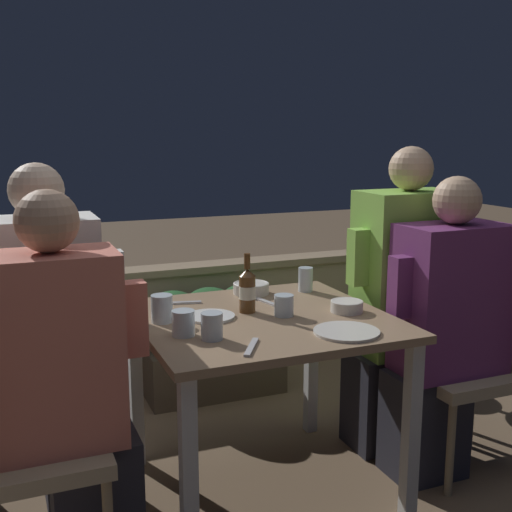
# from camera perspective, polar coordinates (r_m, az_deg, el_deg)

# --- Properties ---
(ground_plane) EXTENTS (16.00, 16.00, 0.00)m
(ground_plane) POSITION_cam_1_polar(r_m,az_deg,el_deg) (2.72, 0.56, -20.02)
(ground_plane) COLOR #7A6047
(parapet_wall) EXTENTS (9.00, 0.18, 0.64)m
(parapet_wall) POSITION_cam_1_polar(r_m,az_deg,el_deg) (3.76, -7.46, -5.65)
(parapet_wall) COLOR tan
(parapet_wall) RESTS_ON ground_plane
(dining_table) EXTENTS (0.92, 0.88, 0.72)m
(dining_table) POSITION_cam_1_polar(r_m,az_deg,el_deg) (2.45, 0.59, -7.48)
(dining_table) COLOR #937556
(dining_table) RESTS_ON ground_plane
(planter_hedge) EXTENTS (0.74, 0.47, 0.58)m
(planter_hedge) POSITION_cam_1_polar(r_m,az_deg,el_deg) (3.49, -3.94, -6.92)
(planter_hedge) COLOR brown
(planter_hedge) RESTS_ON ground_plane
(chair_left_near) EXTENTS (0.42, 0.42, 0.93)m
(chair_left_near) POSITION_cam_1_polar(r_m,az_deg,el_deg) (2.15, -21.80, -13.29)
(chair_left_near) COLOR tan
(chair_left_near) RESTS_ON ground_plane
(person_coral_top) EXTENTS (0.48, 0.26, 1.24)m
(person_coral_top) POSITION_cam_1_polar(r_m,az_deg,el_deg) (2.12, -16.39, -11.01)
(person_coral_top) COLOR #282833
(person_coral_top) RESTS_ON ground_plane
(person_white_polo) EXTENTS (0.48, 0.26, 1.30)m
(person_white_polo) POSITION_cam_1_polar(r_m,az_deg,el_deg) (2.45, -17.44, -7.28)
(person_white_polo) COLOR #282833
(person_white_polo) RESTS_ON ground_plane
(chair_right_near) EXTENTS (0.42, 0.42, 0.93)m
(chair_right_near) POSITION_cam_1_polar(r_m,az_deg,el_deg) (2.86, 19.42, -7.02)
(chair_right_near) COLOR tan
(chair_right_near) RESTS_ON ground_plane
(person_purple_stripe) EXTENTS (0.50, 0.26, 1.23)m
(person_purple_stripe) POSITION_cam_1_polar(r_m,az_deg,el_deg) (2.71, 16.29, -6.28)
(person_purple_stripe) COLOR #282833
(person_purple_stripe) RESTS_ON ground_plane
(chair_right_far) EXTENTS (0.42, 0.42, 0.93)m
(chair_right_far) POSITION_cam_1_polar(r_m,az_deg,el_deg) (3.05, 15.65, -5.66)
(chair_right_far) COLOR tan
(chair_right_far) RESTS_ON ground_plane
(person_green_blouse) EXTENTS (0.50, 0.26, 1.34)m
(person_green_blouse) POSITION_cam_1_polar(r_m,az_deg,el_deg) (2.91, 12.66, -3.80)
(person_green_blouse) COLOR #282833
(person_green_blouse) RESTS_ON ground_plane
(beer_bottle) EXTENTS (0.06, 0.06, 0.23)m
(beer_bottle) POSITION_cam_1_polar(r_m,az_deg,el_deg) (2.46, -0.78, -3.03)
(beer_bottle) COLOR brown
(beer_bottle) RESTS_ON dining_table
(plate_0) EXTENTS (0.23, 0.23, 0.01)m
(plate_0) POSITION_cam_1_polar(r_m,az_deg,el_deg) (2.25, 8.04, -6.67)
(plate_0) COLOR silver
(plate_0) RESTS_ON dining_table
(plate_1) EXTENTS (0.19, 0.19, 0.01)m
(plate_1) POSITION_cam_1_polar(r_m,az_deg,el_deg) (2.41, -4.09, -5.38)
(plate_1) COLOR white
(plate_1) RESTS_ON dining_table
(bowl_0) EXTENTS (0.15, 0.15, 0.05)m
(bowl_0) POSITION_cam_1_polar(r_m,az_deg,el_deg) (2.75, -0.44, -2.82)
(bowl_0) COLOR silver
(bowl_0) RESTS_ON dining_table
(bowl_1) EXTENTS (0.12, 0.12, 0.04)m
(bowl_1) POSITION_cam_1_polar(r_m,az_deg,el_deg) (2.50, 8.07, -4.38)
(bowl_1) COLOR silver
(bowl_1) RESTS_ON dining_table
(glass_cup_0) EXTENTS (0.07, 0.07, 0.08)m
(glass_cup_0) POSITION_cam_1_polar(r_m,az_deg,el_deg) (2.43, 2.50, -4.41)
(glass_cup_0) COLOR silver
(glass_cup_0) RESTS_ON dining_table
(glass_cup_1) EXTENTS (0.06, 0.06, 0.11)m
(glass_cup_1) POSITION_cam_1_polar(r_m,az_deg,el_deg) (2.80, 4.43, -2.09)
(glass_cup_1) COLOR silver
(glass_cup_1) RESTS_ON dining_table
(glass_cup_2) EXTENTS (0.08, 0.08, 0.10)m
(glass_cup_2) POSITION_cam_1_polar(r_m,az_deg,el_deg) (2.37, -8.36, -4.65)
(glass_cup_2) COLOR silver
(glass_cup_2) RESTS_ON dining_table
(glass_cup_3) EXTENTS (0.07, 0.07, 0.09)m
(glass_cup_3) POSITION_cam_1_polar(r_m,az_deg,el_deg) (2.16, -3.95, -6.24)
(glass_cup_3) COLOR silver
(glass_cup_3) RESTS_ON dining_table
(glass_cup_4) EXTENTS (0.08, 0.08, 0.09)m
(glass_cup_4) POSITION_cam_1_polar(r_m,az_deg,el_deg) (2.20, -6.48, -5.95)
(glass_cup_4) COLOR silver
(glass_cup_4) RESTS_ON dining_table
(fork_0) EXTENTS (0.17, 0.06, 0.01)m
(fork_0) POSITION_cam_1_polar(r_m,az_deg,el_deg) (2.62, -6.74, -4.16)
(fork_0) COLOR silver
(fork_0) RESTS_ON dining_table
(fork_1) EXTENTS (0.06, 0.17, 0.01)m
(fork_1) POSITION_cam_1_polar(r_m,az_deg,el_deg) (2.60, 1.17, -4.19)
(fork_1) COLOR silver
(fork_1) RESTS_ON dining_table
(fork_2) EXTENTS (0.11, 0.16, 0.01)m
(fork_2) POSITION_cam_1_polar(r_m,az_deg,el_deg) (2.08, -0.42, -8.10)
(fork_2) COLOR silver
(fork_2) RESTS_ON dining_table
(potted_plant) EXTENTS (0.38, 0.38, 0.71)m
(potted_plant) POSITION_cam_1_polar(r_m,az_deg,el_deg) (3.62, 15.08, -4.85)
(potted_plant) COLOR #9E5638
(potted_plant) RESTS_ON ground_plane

